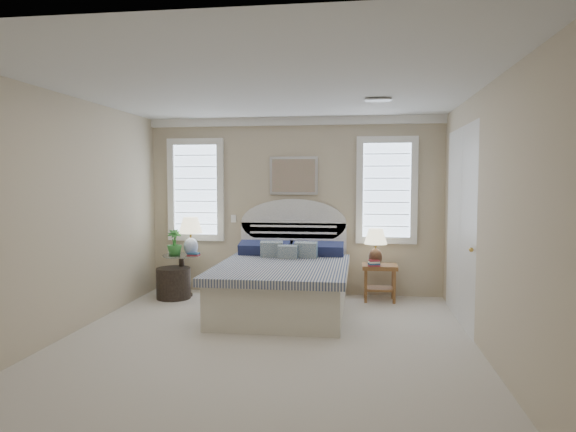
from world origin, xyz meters
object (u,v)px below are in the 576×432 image
(lamp_left, at_px, (191,232))
(nightstand_right, at_px, (380,274))
(bed, at_px, (284,281))
(side_table_left, at_px, (182,271))
(lamp_right, at_px, (376,243))
(floor_pot, at_px, (174,283))

(lamp_left, bearing_deg, nightstand_right, 2.25)
(nightstand_right, bearing_deg, bed, -151.97)
(side_table_left, xyz_separation_m, lamp_left, (0.15, -0.01, 0.59))
(bed, xyz_separation_m, nightstand_right, (1.30, 0.69, 0.00))
(lamp_left, distance_m, lamp_right, 2.74)
(side_table_left, distance_m, lamp_left, 0.61)
(floor_pot, xyz_separation_m, lamp_left, (0.22, 0.16, 0.75))
(side_table_left, distance_m, nightstand_right, 2.95)
(lamp_left, bearing_deg, side_table_left, 176.20)
(lamp_right, bearing_deg, floor_pot, -175.94)
(bed, bearing_deg, floor_pot, 166.06)
(bed, distance_m, floor_pot, 1.78)
(lamp_right, bearing_deg, lamp_left, -178.87)
(floor_pot, relative_size, lamp_left, 0.87)
(lamp_left, xyz_separation_m, lamp_right, (2.73, 0.05, -0.13))
(bed, xyz_separation_m, side_table_left, (-1.65, 0.59, 0.00))
(side_table_left, bearing_deg, bed, -19.74)
(side_table_left, height_order, lamp_right, lamp_right)
(bed, bearing_deg, lamp_right, 27.27)
(lamp_left, bearing_deg, lamp_right, 1.13)
(nightstand_right, xyz_separation_m, floor_pot, (-3.02, -0.27, -0.16))
(bed, xyz_separation_m, lamp_right, (1.23, 0.64, 0.47))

